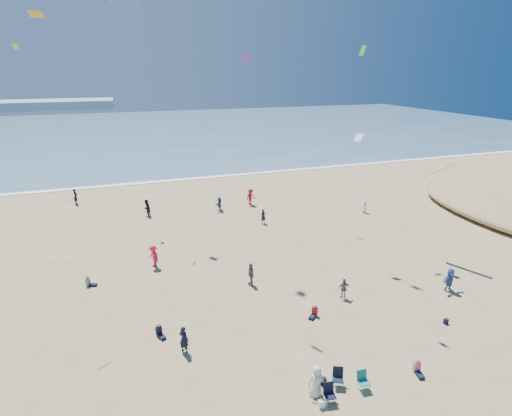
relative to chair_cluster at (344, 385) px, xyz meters
name	(u,v)px	position (x,y,z in m)	size (l,w,h in m)	color
ocean	(137,132)	(-4.63, 92.65, -0.47)	(220.00, 100.00, 0.06)	#476B84
surf_line	(157,182)	(-4.63, 42.65, -0.46)	(220.00, 1.20, 0.08)	white
standing_flyers	(234,256)	(-1.38, 14.72, 0.38)	(37.00, 44.20, 1.93)	white
seated_group	(248,348)	(-3.62, 4.23, -0.08)	(17.72, 24.05, 0.84)	white
chair_cluster	(344,385)	(0.00, 0.00, 0.00)	(2.66, 1.54, 1.00)	black
white_tote	(322,404)	(-1.43, -0.44, -0.30)	(0.35, 0.20, 0.40)	white
black_backpack	(323,381)	(-0.69, 0.83, -0.31)	(0.30, 0.22, 0.38)	black
navy_bag	(446,321)	(9.05, 2.89, -0.33)	(0.28, 0.18, 0.34)	black
kites_aloft	(343,75)	(4.95, 10.45, 14.27)	(38.77, 39.44, 28.94)	green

